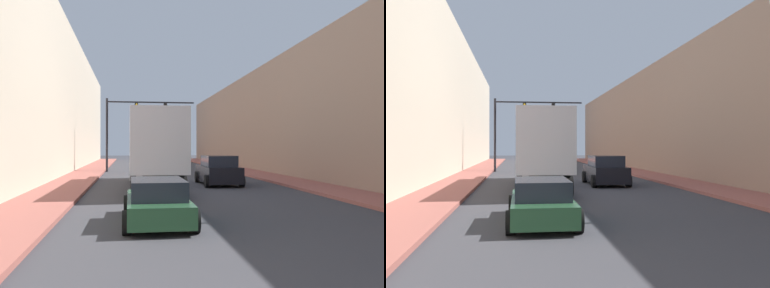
% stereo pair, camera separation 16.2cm
% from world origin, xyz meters
% --- Properties ---
extents(sidewalk_right, '(2.59, 80.00, 0.15)m').
position_xyz_m(sidewalk_right, '(6.67, 30.00, 0.07)').
color(sidewalk_right, '#9E564C').
rests_on(sidewalk_right, ground).
extents(sidewalk_left, '(2.59, 80.00, 0.15)m').
position_xyz_m(sidewalk_left, '(-6.67, 30.00, 0.07)').
color(sidewalk_left, '#9E564C').
rests_on(sidewalk_left, ground).
extents(building_right, '(6.00, 80.00, 9.19)m').
position_xyz_m(building_right, '(10.97, 30.00, 4.60)').
color(building_right, '#997A66').
rests_on(building_right, ground).
extents(building_left, '(6.00, 80.00, 12.00)m').
position_xyz_m(building_left, '(-10.97, 30.00, 6.00)').
color(building_left, beige).
rests_on(building_left, ground).
extents(semi_truck, '(2.45, 13.50, 3.91)m').
position_xyz_m(semi_truck, '(-2.02, 22.44, 2.25)').
color(semi_truck, silver).
rests_on(semi_truck, ground).
extents(sedan_car, '(2.00, 4.66, 1.31)m').
position_xyz_m(sedan_car, '(-2.45, 11.28, 0.63)').
color(sedan_car, '#234C2D').
rests_on(sedan_car, ground).
extents(suv_car, '(2.19, 4.72, 1.72)m').
position_xyz_m(suv_car, '(1.90, 23.19, 0.82)').
color(suv_car, black).
rests_on(suv_car, ground).
extents(traffic_signal_gantry, '(7.85, 0.35, 6.48)m').
position_xyz_m(traffic_signal_gantry, '(-3.32, 36.93, 4.55)').
color(traffic_signal_gantry, black).
rests_on(traffic_signal_gantry, ground).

